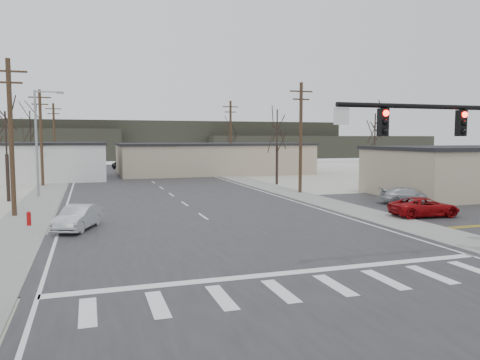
{
  "coord_description": "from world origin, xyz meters",
  "views": [
    {
      "loc": [
        -6.85,
        -20.76,
        5.04
      ],
      "look_at": [
        1.47,
        4.92,
        2.6
      ],
      "focal_mm": 35.0,
      "sensor_mm": 36.0,
      "label": 1
    }
  ],
  "objects_px": {
    "car_far_a": "(178,170)",
    "car_far_b": "(121,165)",
    "sedan_crossing": "(78,217)",
    "car_parked_silver": "(408,196)",
    "fire_hydrant": "(29,219)",
    "car_parked_red": "(424,207)",
    "car_parked_dark_b": "(437,188)"
  },
  "relations": [
    {
      "from": "sedan_crossing",
      "to": "car_parked_silver",
      "type": "xyz_separation_m",
      "value": [
        23.71,
        2.9,
        -0.06
      ]
    },
    {
      "from": "fire_hydrant",
      "to": "car_far_a",
      "type": "xyz_separation_m",
      "value": [
        14.71,
        33.14,
        0.26
      ]
    },
    {
      "from": "sedan_crossing",
      "to": "car_parked_red",
      "type": "distance_m",
      "value": 21.04
    },
    {
      "from": "car_far_a",
      "to": "car_parked_dark_b",
      "type": "bearing_deg",
      "value": 131.53
    },
    {
      "from": "sedan_crossing",
      "to": "car_far_a",
      "type": "xyz_separation_m",
      "value": [
        12.01,
        35.18,
        0.01
      ]
    },
    {
      "from": "sedan_crossing",
      "to": "car_parked_dark_b",
      "type": "relative_size",
      "value": 0.97
    },
    {
      "from": "car_parked_dark_b",
      "to": "car_parked_silver",
      "type": "xyz_separation_m",
      "value": [
        -5.6,
        -3.45,
        -0.07
      ]
    },
    {
      "from": "car_far_b",
      "to": "car_parked_dark_b",
      "type": "distance_m",
      "value": 49.76
    },
    {
      "from": "sedan_crossing",
      "to": "car_parked_silver",
      "type": "distance_m",
      "value": 23.89
    },
    {
      "from": "car_far_a",
      "to": "car_parked_red",
      "type": "xyz_separation_m",
      "value": [
        8.9,
        -37.48,
        -0.07
      ]
    },
    {
      "from": "sedan_crossing",
      "to": "car_parked_silver",
      "type": "relative_size",
      "value": 0.95
    },
    {
      "from": "car_far_b",
      "to": "car_parked_red",
      "type": "relative_size",
      "value": 0.91
    },
    {
      "from": "fire_hydrant",
      "to": "car_far_b",
      "type": "distance_m",
      "value": 48.74
    },
    {
      "from": "sedan_crossing",
      "to": "car_far_b",
      "type": "xyz_separation_m",
      "value": [
        5.55,
        50.08,
        0.02
      ]
    },
    {
      "from": "fire_hydrant",
      "to": "car_parked_dark_b",
      "type": "bearing_deg",
      "value": 7.67
    },
    {
      "from": "fire_hydrant",
      "to": "sedan_crossing",
      "type": "xyz_separation_m",
      "value": [
        2.7,
        -2.05,
        0.25
      ]
    },
    {
      "from": "car_parked_red",
      "to": "car_parked_silver",
      "type": "distance_m",
      "value": 5.91
    },
    {
      "from": "fire_hydrant",
      "to": "car_parked_silver",
      "type": "relative_size",
      "value": 0.21
    },
    {
      "from": "sedan_crossing",
      "to": "car_parked_red",
      "type": "height_order",
      "value": "sedan_crossing"
    },
    {
      "from": "car_parked_red",
      "to": "car_parked_silver",
      "type": "relative_size",
      "value": 1.05
    },
    {
      "from": "car_parked_silver",
      "to": "fire_hydrant",
      "type": "bearing_deg",
      "value": 111.79
    },
    {
      "from": "sedan_crossing",
      "to": "car_far_a",
      "type": "distance_m",
      "value": 37.18
    },
    {
      "from": "car_parked_silver",
      "to": "car_far_a",
      "type": "bearing_deg",
      "value": 39.86
    },
    {
      "from": "car_far_b",
      "to": "fire_hydrant",
      "type": "bearing_deg",
      "value": -123.74
    },
    {
      "from": "car_parked_dark_b",
      "to": "car_far_b",
      "type": "bearing_deg",
      "value": 36.27
    },
    {
      "from": "sedan_crossing",
      "to": "car_far_b",
      "type": "height_order",
      "value": "car_far_b"
    },
    {
      "from": "sedan_crossing",
      "to": "car_far_a",
      "type": "height_order",
      "value": "car_far_a"
    },
    {
      "from": "car_far_a",
      "to": "car_far_b",
      "type": "relative_size",
      "value": 1.15
    },
    {
      "from": "car_far_a",
      "to": "car_far_b",
      "type": "xyz_separation_m",
      "value": [
        -6.46,
        14.9,
        0.02
      ]
    },
    {
      "from": "fire_hydrant",
      "to": "car_far_a",
      "type": "height_order",
      "value": "car_far_a"
    },
    {
      "from": "car_parked_dark_b",
      "to": "car_parked_silver",
      "type": "height_order",
      "value": "car_parked_dark_b"
    },
    {
      "from": "car_parked_red",
      "to": "car_parked_dark_b",
      "type": "distance_m",
      "value": 12.06
    }
  ]
}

